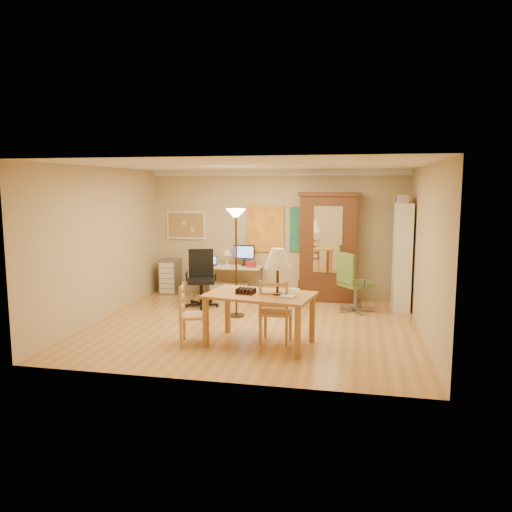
% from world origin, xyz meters
% --- Properties ---
extents(floor, '(5.50, 5.50, 0.00)m').
position_xyz_m(floor, '(0.00, 0.00, 0.00)').
color(floor, '#AD783D').
rests_on(floor, ground).
extents(crown_molding, '(5.50, 0.08, 0.12)m').
position_xyz_m(crown_molding, '(0.00, 2.46, 2.64)').
color(crown_molding, white).
rests_on(crown_molding, floor).
extents(corkboard, '(0.90, 0.04, 0.62)m').
position_xyz_m(corkboard, '(-2.05, 2.47, 1.50)').
color(corkboard, '#A5834D').
rests_on(corkboard, floor).
extents(art_panel_left, '(0.80, 0.04, 1.00)m').
position_xyz_m(art_panel_left, '(-0.25, 2.47, 1.45)').
color(art_panel_left, yellow).
rests_on(art_panel_left, floor).
extents(art_panel_right, '(0.75, 0.04, 0.95)m').
position_xyz_m(art_panel_right, '(0.65, 2.47, 1.45)').
color(art_panel_right, '#22608B').
rests_on(art_panel_right, floor).
extents(dining_table, '(1.69, 1.18, 1.46)m').
position_xyz_m(dining_table, '(0.39, -0.97, 0.92)').
color(dining_table, olive).
rests_on(dining_table, floor).
extents(ladder_chair_back, '(0.47, 0.45, 0.99)m').
position_xyz_m(ladder_chair_back, '(0.51, -0.85, 0.46)').
color(ladder_chair_back, '#A97D4D').
rests_on(ladder_chair_back, floor).
extents(ladder_chair_left, '(0.48, 0.49, 0.90)m').
position_xyz_m(ladder_chair_left, '(-0.72, -1.11, 0.42)').
color(ladder_chair_left, '#A97D4D').
rests_on(ladder_chair_left, floor).
extents(torchiere_lamp, '(0.36, 0.36, 1.96)m').
position_xyz_m(torchiere_lamp, '(-0.43, 0.55, 1.57)').
color(torchiere_lamp, '#3F2819').
rests_on(torchiere_lamp, floor).
extents(computer_desk, '(1.46, 0.64, 1.10)m').
position_xyz_m(computer_desk, '(-0.97, 2.15, 0.40)').
color(computer_desk, beige).
rests_on(computer_desk, floor).
extents(office_chair_black, '(0.69, 0.69, 1.12)m').
position_xyz_m(office_chair_black, '(-1.30, 1.17, 0.30)').
color(office_chair_black, black).
rests_on(office_chair_black, floor).
extents(office_chair_green, '(0.72, 0.72, 1.13)m').
position_xyz_m(office_chair_green, '(1.66, 1.34, 0.30)').
color(office_chair_green, slate).
rests_on(office_chair_green, floor).
extents(drawer_cart, '(0.38, 0.46, 0.76)m').
position_xyz_m(drawer_cart, '(-2.35, 2.20, 0.38)').
color(drawer_cart, slate).
rests_on(drawer_cart, floor).
extents(armoire, '(1.22, 0.58, 2.24)m').
position_xyz_m(armoire, '(1.11, 2.24, 0.98)').
color(armoire, '#361B0E').
rests_on(armoire, floor).
extents(bookshelf, '(0.31, 0.82, 2.05)m').
position_xyz_m(bookshelf, '(2.55, 1.80, 1.02)').
color(bookshelf, white).
rests_on(bookshelf, floor).
extents(wastebin, '(0.30, 0.30, 0.37)m').
position_xyz_m(wastebin, '(0.49, 1.37, 0.19)').
color(wastebin, silver).
rests_on(wastebin, floor).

